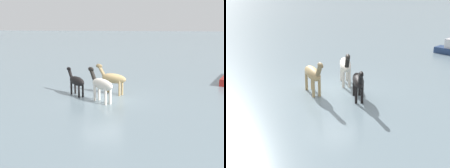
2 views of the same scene
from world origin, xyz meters
The scene contains 4 objects.
ground_plane centered at (0.00, 0.00, 0.00)m, with size 181.28×181.28×0.00m, color gray.
horse_chestnut_trailing centered at (0.94, -0.55, 1.05)m, with size 1.60×2.29×1.91m.
horse_mid_herd centered at (0.34, 1.75, 0.95)m, with size 1.94×1.67×1.73m.
horse_gray_outer centered at (-1.22, -0.09, 1.10)m, with size 2.20×1.96×1.99m.
Camera 2 is at (12.47, 9.43, 5.63)m, focal length 51.03 mm.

